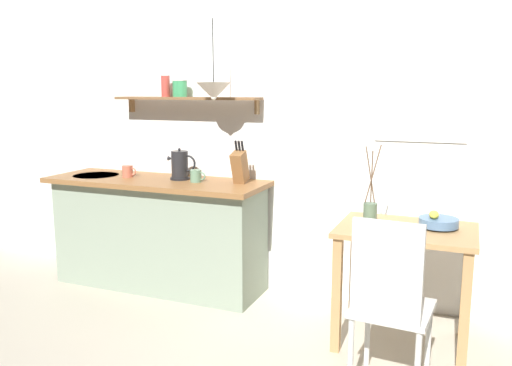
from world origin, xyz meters
TOP-DOWN VIEW (x-y plane):
  - ground_plane at (0.00, 0.00)m, footprint 14.00×14.00m
  - back_wall at (0.20, 0.65)m, footprint 6.80×0.11m
  - kitchen_counter at (-1.00, 0.32)m, footprint 1.83×0.63m
  - wall_shelf at (-0.85, 0.49)m, footprint 1.27×0.20m
  - dining_table at (1.01, 0.04)m, footprint 0.84×0.63m
  - dining_chair_near at (1.01, -0.61)m, footprint 0.43×0.44m
  - fruit_bowl at (1.19, 0.10)m, footprint 0.24×0.24m
  - twig_vase at (0.78, 0.03)m, footprint 0.10×0.09m
  - electric_kettle at (-0.80, 0.36)m, footprint 0.25×0.16m
  - knife_block at (-0.28, 0.37)m, footprint 0.09×0.18m
  - coffee_mug_by_sink at (-1.26, 0.29)m, footprint 0.13×0.09m
  - coffee_mug_spare at (-0.63, 0.30)m, footprint 0.13×0.09m
  - pendant_lamp at (-0.46, 0.28)m, footprint 0.26×0.26m

SIDE VIEW (x-z plane):
  - ground_plane at x=0.00m, z-range 0.00..0.00m
  - kitchen_counter at x=-1.00m, z-range 0.01..0.92m
  - dining_chair_near at x=1.01m, z-range 0.05..1.04m
  - dining_table at x=1.01m, z-range 0.23..1.01m
  - fruit_bowl at x=1.19m, z-range 0.76..0.87m
  - twig_vase at x=0.78m, z-range 0.60..1.12m
  - coffee_mug_by_sink at x=-1.26m, z-range 0.91..1.01m
  - coffee_mug_spare at x=-0.63m, z-range 0.91..1.01m
  - electric_kettle at x=-0.80m, z-range 0.90..1.16m
  - knife_block at x=-0.28m, z-range 0.88..1.21m
  - back_wall at x=0.20m, z-range 0.00..2.70m
  - wall_shelf at x=-0.85m, z-range 1.43..1.75m
  - pendant_lamp at x=-0.46m, z-range 1.32..1.91m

